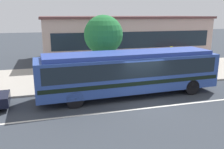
{
  "coord_description": "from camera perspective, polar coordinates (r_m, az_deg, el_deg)",
  "views": [
    {
      "loc": [
        -5.51,
        -12.35,
        5.12
      ],
      "look_at": [
        -1.46,
        2.17,
        1.3
      ],
      "focal_mm": 38.44,
      "sensor_mm": 36.0,
      "label": 1
    }
  ],
  "objects": [
    {
      "name": "transit_bus",
      "position": [
        15.23,
        4.23,
        0.98
      ],
      "size": [
        11.65,
        2.98,
        2.82
      ],
      "color": "#2B4795",
      "rests_on": "ground_plane"
    },
    {
      "name": "ground_plane",
      "position": [
        14.46,
        7.98,
        -6.66
      ],
      "size": [
        120.0,
        120.0,
        0.0
      ],
      "primitive_type": "plane",
      "color": "#333840"
    },
    {
      "name": "lane_stripe_center",
      "position": [
        13.78,
        9.3,
        -7.77
      ],
      "size": [
        56.0,
        0.16,
        0.01
      ],
      "primitive_type": "cube",
      "color": "silver",
      "rests_on": "ground_plane"
    },
    {
      "name": "station_building",
      "position": [
        28.55,
        2.66,
        8.82
      ],
      "size": [
        18.64,
        8.55,
        4.86
      ],
      "color": "#AC958E",
      "rests_on": "ground_plane"
    },
    {
      "name": "pedestrian_waiting_near_sign",
      "position": [
        19.86,
        12.02,
        2.09
      ],
      "size": [
        0.42,
        0.42,
        1.6
      ],
      "color": "#775960",
      "rests_on": "sidewalk_slab"
    },
    {
      "name": "bus_stop_sign",
      "position": [
        18.75,
        13.81,
        3.61
      ],
      "size": [
        0.08,
        0.44,
        2.63
      ],
      "color": "gray",
      "rests_on": "sidewalk_slab"
    },
    {
      "name": "sidewalk_slab",
      "position": [
        20.69,
        0.36,
        0.06
      ],
      "size": [
        60.0,
        8.0,
        0.12
      ],
      "primitive_type": "cube",
      "color": "#A59E93",
      "rests_on": "ground_plane"
    },
    {
      "name": "street_tree_near_stop",
      "position": [
        17.93,
        -2.06,
        9.34
      ],
      "size": [
        2.89,
        2.89,
        4.95
      ],
      "color": "brown",
      "rests_on": "sidewalk_slab"
    },
    {
      "name": "pedestrian_walking_along_curb",
      "position": [
        18.77,
        6.41,
        1.73
      ],
      "size": [
        0.48,
        0.48,
        1.65
      ],
      "color": "#686153",
      "rests_on": "sidewalk_slab"
    }
  ]
}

